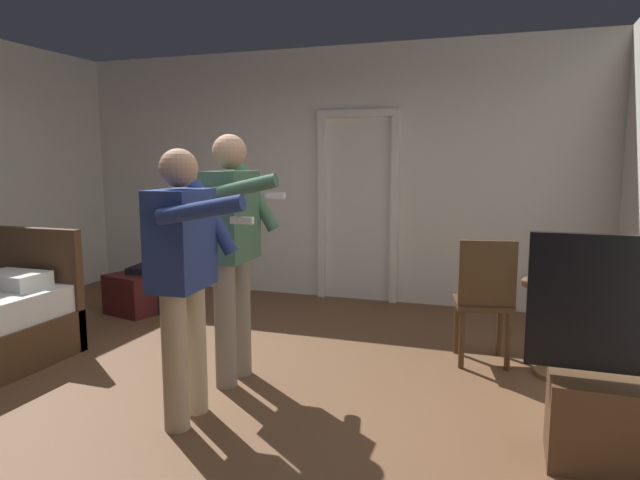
{
  "coord_description": "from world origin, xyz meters",
  "views": [
    {
      "loc": [
        2.06,
        -3.22,
        1.57
      ],
      "look_at": [
        0.87,
        0.27,
        1.05
      ],
      "focal_mm": 31.51,
      "sensor_mm": 36.0,
      "label": 1
    }
  ],
  "objects_px": {
    "person_striped_shirt": "(233,240)",
    "suitcase_dark": "(132,294)",
    "wooden_chair": "(484,296)",
    "side_table": "(563,314)",
    "person_blue_shirt": "(184,267)",
    "suitcase_small": "(157,288)",
    "laptop": "(563,277)",
    "bottle_on_table": "(589,269)"
  },
  "relations": [
    {
      "from": "suitcase_small",
      "to": "person_striped_shirt",
      "type": "bearing_deg",
      "value": -50.94
    },
    {
      "from": "laptop",
      "to": "suitcase_small",
      "type": "distance_m",
      "value": 3.98
    },
    {
      "from": "side_table",
      "to": "bottle_on_table",
      "type": "xyz_separation_m",
      "value": [
        0.14,
        -0.08,
        0.36
      ]
    },
    {
      "from": "wooden_chair",
      "to": "laptop",
      "type": "bearing_deg",
      "value": -9.19
    },
    {
      "from": "laptop",
      "to": "person_blue_shirt",
      "type": "xyz_separation_m",
      "value": [
        -2.19,
        -1.47,
        0.2
      ]
    },
    {
      "from": "wooden_chair",
      "to": "suitcase_dark",
      "type": "height_order",
      "value": "wooden_chair"
    },
    {
      "from": "side_table",
      "to": "person_blue_shirt",
      "type": "height_order",
      "value": "person_blue_shirt"
    },
    {
      "from": "side_table",
      "to": "person_blue_shirt",
      "type": "distance_m",
      "value": 2.72
    },
    {
      "from": "bottle_on_table",
      "to": "suitcase_dark",
      "type": "relative_size",
      "value": 0.57
    },
    {
      "from": "wooden_chair",
      "to": "person_striped_shirt",
      "type": "bearing_deg",
      "value": -151.76
    },
    {
      "from": "bottle_on_table",
      "to": "person_blue_shirt",
      "type": "xyz_separation_m",
      "value": [
        -2.35,
        -1.44,
        0.13
      ]
    },
    {
      "from": "laptop",
      "to": "suitcase_small",
      "type": "xyz_separation_m",
      "value": [
        -3.89,
        0.65,
        -0.51
      ]
    },
    {
      "from": "wooden_chair",
      "to": "suitcase_dark",
      "type": "distance_m",
      "value": 3.54
    },
    {
      "from": "laptop",
      "to": "person_striped_shirt",
      "type": "relative_size",
      "value": 0.22
    },
    {
      "from": "person_striped_shirt",
      "to": "suitcase_small",
      "type": "relative_size",
      "value": 3.46
    },
    {
      "from": "side_table",
      "to": "bottle_on_table",
      "type": "bearing_deg",
      "value": -29.74
    },
    {
      "from": "side_table",
      "to": "suitcase_dark",
      "type": "relative_size",
      "value": 1.35
    },
    {
      "from": "laptop",
      "to": "wooden_chair",
      "type": "bearing_deg",
      "value": 170.81
    },
    {
      "from": "side_table",
      "to": "person_blue_shirt",
      "type": "relative_size",
      "value": 0.43
    },
    {
      "from": "person_blue_shirt",
      "to": "wooden_chair",
      "type": "bearing_deg",
      "value": 43.42
    },
    {
      "from": "side_table",
      "to": "person_striped_shirt",
      "type": "bearing_deg",
      "value": -159.06
    },
    {
      "from": "laptop",
      "to": "bottle_on_table",
      "type": "height_order",
      "value": "bottle_on_table"
    },
    {
      "from": "wooden_chair",
      "to": "suitcase_small",
      "type": "distance_m",
      "value": 3.42
    },
    {
      "from": "side_table",
      "to": "person_striped_shirt",
      "type": "distance_m",
      "value": 2.45
    },
    {
      "from": "laptop",
      "to": "person_blue_shirt",
      "type": "relative_size",
      "value": 0.23
    },
    {
      "from": "suitcase_dark",
      "to": "laptop",
      "type": "bearing_deg",
      "value": 7.96
    },
    {
      "from": "bottle_on_table",
      "to": "wooden_chair",
      "type": "relative_size",
      "value": 0.3
    },
    {
      "from": "person_blue_shirt",
      "to": "laptop",
      "type": "bearing_deg",
      "value": 33.98
    },
    {
      "from": "person_striped_shirt",
      "to": "suitcase_dark",
      "type": "relative_size",
      "value": 3.39
    },
    {
      "from": "bottle_on_table",
      "to": "side_table",
      "type": "bearing_deg",
      "value": 150.26
    },
    {
      "from": "wooden_chair",
      "to": "person_striped_shirt",
      "type": "xyz_separation_m",
      "value": [
        -1.67,
        -0.9,
        0.48
      ]
    },
    {
      "from": "bottle_on_table",
      "to": "person_blue_shirt",
      "type": "bearing_deg",
      "value": -148.55
    },
    {
      "from": "side_table",
      "to": "person_blue_shirt",
      "type": "xyz_separation_m",
      "value": [
        -2.21,
        -1.52,
        0.48
      ]
    },
    {
      "from": "side_table",
      "to": "person_striped_shirt",
      "type": "xyz_separation_m",
      "value": [
        -2.23,
        -0.85,
        0.56
      ]
    },
    {
      "from": "side_table",
      "to": "wooden_chair",
      "type": "height_order",
      "value": "wooden_chair"
    },
    {
      "from": "laptop",
      "to": "person_striped_shirt",
      "type": "xyz_separation_m",
      "value": [
        -2.21,
        -0.81,
        0.27
      ]
    },
    {
      "from": "person_striped_shirt",
      "to": "laptop",
      "type": "bearing_deg",
      "value": 20.16
    },
    {
      "from": "suitcase_dark",
      "to": "wooden_chair",
      "type": "bearing_deg",
      "value": 8.43
    },
    {
      "from": "side_table",
      "to": "laptop",
      "type": "bearing_deg",
      "value": -116.74
    },
    {
      "from": "wooden_chair",
      "to": "suitcase_small",
      "type": "relative_size",
      "value": 1.95
    },
    {
      "from": "bottle_on_table",
      "to": "suitcase_small",
      "type": "bearing_deg",
      "value": 170.32
    },
    {
      "from": "side_table",
      "to": "bottle_on_table",
      "type": "relative_size",
      "value": 2.38
    }
  ]
}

